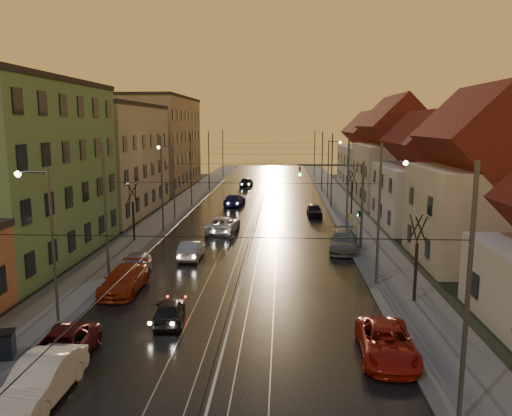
% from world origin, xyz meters
% --- Properties ---
extents(ground, '(160.00, 160.00, 0.00)m').
position_xyz_m(ground, '(0.00, 0.00, 0.00)').
color(ground, black).
rests_on(ground, ground).
extents(road, '(16.00, 120.00, 0.04)m').
position_xyz_m(road, '(0.00, 40.00, 0.02)').
color(road, black).
rests_on(road, ground).
extents(sidewalk_left, '(4.00, 120.00, 0.15)m').
position_xyz_m(sidewalk_left, '(-10.00, 40.00, 0.07)').
color(sidewalk_left, '#4C4C4C').
rests_on(sidewalk_left, ground).
extents(sidewalk_right, '(4.00, 120.00, 0.15)m').
position_xyz_m(sidewalk_right, '(10.00, 40.00, 0.07)').
color(sidewalk_right, '#4C4C4C').
rests_on(sidewalk_right, ground).
extents(tram_rail_0, '(0.06, 120.00, 0.03)m').
position_xyz_m(tram_rail_0, '(-2.20, 40.00, 0.06)').
color(tram_rail_0, gray).
rests_on(tram_rail_0, road).
extents(tram_rail_1, '(0.06, 120.00, 0.03)m').
position_xyz_m(tram_rail_1, '(-0.77, 40.00, 0.06)').
color(tram_rail_1, gray).
rests_on(tram_rail_1, road).
extents(tram_rail_2, '(0.06, 120.00, 0.03)m').
position_xyz_m(tram_rail_2, '(0.77, 40.00, 0.06)').
color(tram_rail_2, gray).
rests_on(tram_rail_2, road).
extents(tram_rail_3, '(0.06, 120.00, 0.03)m').
position_xyz_m(tram_rail_3, '(2.20, 40.00, 0.06)').
color(tram_rail_3, gray).
rests_on(tram_rail_3, road).
extents(apartment_left_1, '(10.00, 18.00, 13.00)m').
position_xyz_m(apartment_left_1, '(-17.50, 14.00, 6.50)').
color(apartment_left_1, '#66945E').
rests_on(apartment_left_1, ground).
extents(apartment_left_2, '(10.00, 20.00, 12.00)m').
position_xyz_m(apartment_left_2, '(-17.50, 34.00, 6.00)').
color(apartment_left_2, '#B7A78D').
rests_on(apartment_left_2, ground).
extents(apartment_left_3, '(10.00, 24.00, 14.00)m').
position_xyz_m(apartment_left_3, '(-17.50, 58.00, 7.00)').
color(apartment_left_3, '#967E60').
rests_on(apartment_left_3, ground).
extents(house_right_1, '(8.67, 10.20, 10.80)m').
position_xyz_m(house_right_1, '(17.00, 15.00, 5.45)').
color(house_right_1, '#BCB191').
rests_on(house_right_1, ground).
extents(house_right_2, '(9.18, 12.24, 9.20)m').
position_xyz_m(house_right_2, '(17.00, 28.00, 4.64)').
color(house_right_2, silver).
rests_on(house_right_2, ground).
extents(house_right_3, '(9.18, 14.28, 11.50)m').
position_xyz_m(house_right_3, '(17.00, 43.00, 5.80)').
color(house_right_3, '#BCB191').
rests_on(house_right_3, ground).
extents(house_right_4, '(9.18, 16.32, 10.00)m').
position_xyz_m(house_right_4, '(17.00, 61.00, 5.05)').
color(house_right_4, silver).
rests_on(house_right_4, ground).
extents(catenary_pole_r_0, '(0.16, 0.16, 9.00)m').
position_xyz_m(catenary_pole_r_0, '(8.60, -6.00, 4.50)').
color(catenary_pole_r_0, '#595B60').
rests_on(catenary_pole_r_0, ground).
extents(catenary_pole_l_1, '(0.16, 0.16, 9.00)m').
position_xyz_m(catenary_pole_l_1, '(-8.60, 9.00, 4.50)').
color(catenary_pole_l_1, '#595B60').
rests_on(catenary_pole_l_1, ground).
extents(catenary_pole_r_1, '(0.16, 0.16, 9.00)m').
position_xyz_m(catenary_pole_r_1, '(8.60, 9.00, 4.50)').
color(catenary_pole_r_1, '#595B60').
rests_on(catenary_pole_r_1, ground).
extents(catenary_pole_l_2, '(0.16, 0.16, 9.00)m').
position_xyz_m(catenary_pole_l_2, '(-8.60, 24.00, 4.50)').
color(catenary_pole_l_2, '#595B60').
rests_on(catenary_pole_l_2, ground).
extents(catenary_pole_r_2, '(0.16, 0.16, 9.00)m').
position_xyz_m(catenary_pole_r_2, '(8.60, 24.00, 4.50)').
color(catenary_pole_r_2, '#595B60').
rests_on(catenary_pole_r_2, ground).
extents(catenary_pole_l_3, '(0.16, 0.16, 9.00)m').
position_xyz_m(catenary_pole_l_3, '(-8.60, 39.00, 4.50)').
color(catenary_pole_l_3, '#595B60').
rests_on(catenary_pole_l_3, ground).
extents(catenary_pole_r_3, '(0.16, 0.16, 9.00)m').
position_xyz_m(catenary_pole_r_3, '(8.60, 39.00, 4.50)').
color(catenary_pole_r_3, '#595B60').
rests_on(catenary_pole_r_3, ground).
extents(catenary_pole_l_4, '(0.16, 0.16, 9.00)m').
position_xyz_m(catenary_pole_l_4, '(-8.60, 54.00, 4.50)').
color(catenary_pole_l_4, '#595B60').
rests_on(catenary_pole_l_4, ground).
extents(catenary_pole_r_4, '(0.16, 0.16, 9.00)m').
position_xyz_m(catenary_pole_r_4, '(8.60, 54.00, 4.50)').
color(catenary_pole_r_4, '#595B60').
rests_on(catenary_pole_r_4, ground).
extents(catenary_pole_l_5, '(0.16, 0.16, 9.00)m').
position_xyz_m(catenary_pole_l_5, '(-8.60, 72.00, 4.50)').
color(catenary_pole_l_5, '#595B60').
rests_on(catenary_pole_l_5, ground).
extents(catenary_pole_r_5, '(0.16, 0.16, 9.00)m').
position_xyz_m(catenary_pole_r_5, '(8.60, 72.00, 4.50)').
color(catenary_pole_r_5, '#595B60').
rests_on(catenary_pole_r_5, ground).
extents(street_lamp_0, '(1.75, 0.32, 8.00)m').
position_xyz_m(street_lamp_0, '(-9.10, 2.00, 4.89)').
color(street_lamp_0, '#595B60').
rests_on(street_lamp_0, ground).
extents(street_lamp_1, '(1.75, 0.32, 8.00)m').
position_xyz_m(street_lamp_1, '(9.10, 10.00, 4.89)').
color(street_lamp_1, '#595B60').
rests_on(street_lamp_1, ground).
extents(street_lamp_2, '(1.75, 0.32, 8.00)m').
position_xyz_m(street_lamp_2, '(-9.10, 30.00, 4.89)').
color(street_lamp_2, '#595B60').
rests_on(street_lamp_2, ground).
extents(street_lamp_3, '(1.75, 0.32, 8.00)m').
position_xyz_m(street_lamp_3, '(9.10, 46.00, 4.89)').
color(street_lamp_3, '#595B60').
rests_on(street_lamp_3, ground).
extents(traffic_light_mast, '(5.30, 0.32, 7.20)m').
position_xyz_m(traffic_light_mast, '(7.99, 18.00, 4.60)').
color(traffic_light_mast, '#595B60').
rests_on(traffic_light_mast, ground).
extents(bare_tree_0, '(1.09, 1.09, 5.11)m').
position_xyz_m(bare_tree_0, '(-10.20, 20.00, 2.49)').
color(bare_tree_0, black).
rests_on(bare_tree_0, ground).
extents(bare_tree_1, '(1.09, 1.09, 5.11)m').
position_xyz_m(bare_tree_1, '(10.20, 6.00, 2.49)').
color(bare_tree_1, black).
rests_on(bare_tree_1, ground).
extents(bare_tree_2, '(1.09, 1.09, 5.11)m').
position_xyz_m(bare_tree_2, '(10.40, 34.00, 2.49)').
color(bare_tree_2, black).
rests_on(bare_tree_2, ground).
extents(driving_car_0, '(1.92, 3.84, 1.25)m').
position_xyz_m(driving_car_0, '(-3.14, 2.46, 0.63)').
color(driving_car_0, black).
rests_on(driving_car_0, ground).
extents(driving_car_1, '(1.53, 4.26, 1.40)m').
position_xyz_m(driving_car_1, '(-4.23, 14.79, 0.70)').
color(driving_car_1, '#AFAFB5').
rests_on(driving_car_1, ground).
extents(driving_car_2, '(3.09, 5.70, 1.52)m').
position_xyz_m(driving_car_2, '(-2.90, 24.08, 0.76)').
color(driving_car_2, silver).
rests_on(driving_car_2, ground).
extents(driving_car_3, '(2.71, 5.39, 1.50)m').
position_xyz_m(driving_car_3, '(-3.31, 39.74, 0.75)').
color(driving_car_3, navy).
rests_on(driving_car_3, ground).
extents(driving_car_4, '(2.21, 4.62, 1.52)m').
position_xyz_m(driving_car_4, '(-3.22, 58.96, 0.76)').
color(driving_car_4, black).
rests_on(driving_car_4, ground).
extents(parked_left_0, '(1.75, 4.81, 1.57)m').
position_xyz_m(parked_left_0, '(-6.23, -5.01, 0.79)').
color(parked_left_0, silver).
rests_on(parked_left_0, ground).
extents(parked_left_1, '(2.32, 4.82, 1.32)m').
position_xyz_m(parked_left_1, '(-6.78, -2.10, 0.66)').
color(parked_left_1, '#540E13').
rests_on(parked_left_1, ground).
extents(parked_left_2, '(2.14, 5.15, 1.49)m').
position_xyz_m(parked_left_2, '(-6.96, 7.06, 0.74)').
color(parked_left_2, '#AC3111').
rests_on(parked_left_2, ground).
extents(parked_left_3, '(2.07, 4.36, 1.44)m').
position_xyz_m(parked_left_3, '(-7.29, 10.55, 0.72)').
color(parked_left_3, '#A2A1A7').
rests_on(parked_left_3, ground).
extents(parked_right_0, '(2.54, 5.14, 1.40)m').
position_xyz_m(parked_right_0, '(7.21, -0.97, 0.70)').
color(parked_right_0, '#AB1C11').
rests_on(parked_right_0, ground).
extents(parked_right_1, '(2.88, 5.64, 1.57)m').
position_xyz_m(parked_right_1, '(7.59, 17.76, 0.78)').
color(parked_right_1, gray).
rests_on(parked_right_1, ground).
extents(parked_right_2, '(1.65, 3.98, 1.35)m').
position_xyz_m(parked_right_2, '(6.20, 32.97, 0.67)').
color(parked_right_2, black).
rests_on(parked_right_2, ground).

